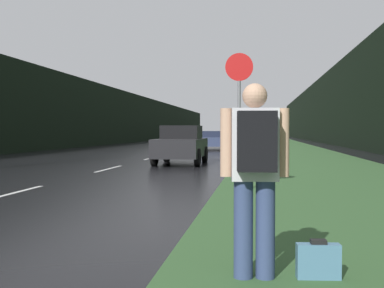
% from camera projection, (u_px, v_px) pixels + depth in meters
% --- Properties ---
extents(grass_verge, '(6.00, 240.00, 0.02)m').
position_uv_depth(grass_verge, '(282.00, 147.00, 41.74)').
color(grass_verge, '#33562D').
rests_on(grass_verge, ground_plane).
extents(lane_stripe_b, '(0.12, 3.00, 0.01)m').
position_uv_depth(lane_stripe_b, '(10.00, 194.00, 10.48)').
color(lane_stripe_b, silver).
rests_on(lane_stripe_b, ground_plane).
extents(lane_stripe_c, '(0.12, 3.00, 0.01)m').
position_uv_depth(lane_stripe_c, '(109.00, 169.00, 17.42)').
color(lane_stripe_c, silver).
rests_on(lane_stripe_c, ground_plane).
extents(lane_stripe_d, '(0.12, 3.00, 0.01)m').
position_uv_depth(lane_stripe_d, '(151.00, 158.00, 24.35)').
color(lane_stripe_d, silver).
rests_on(lane_stripe_d, ground_plane).
extents(treeline_far_side, '(2.00, 140.00, 5.83)m').
position_uv_depth(treeline_far_side, '(117.00, 117.00, 53.99)').
color(treeline_far_side, black).
rests_on(treeline_far_side, ground_plane).
extents(treeline_near_side, '(2.00, 140.00, 7.52)m').
position_uv_depth(treeline_near_side, '(335.00, 108.00, 50.72)').
color(treeline_near_side, black).
rests_on(treeline_near_side, ground_plane).
extents(stop_sign, '(0.61, 0.07, 3.08)m').
position_uv_depth(stop_sign, '(239.00, 110.00, 10.56)').
color(stop_sign, slate).
rests_on(stop_sign, ground_plane).
extents(hitchhiker_with_backpack, '(0.63, 0.46, 1.81)m').
position_uv_depth(hitchhiker_with_backpack, '(255.00, 168.00, 4.37)').
color(hitchhiker_with_backpack, navy).
rests_on(hitchhiker_with_backpack, ground_plane).
extents(suitcase, '(0.41, 0.16, 0.38)m').
position_uv_depth(suitcase, '(318.00, 262.00, 4.41)').
color(suitcase, teal).
rests_on(suitcase, ground_plane).
extents(car_passing_near, '(1.89, 4.12, 1.59)m').
position_uv_depth(car_passing_near, '(181.00, 145.00, 19.90)').
color(car_passing_near, black).
rests_on(car_passing_near, ground_plane).
extents(car_passing_far, '(2.04, 4.41, 1.36)m').
position_uv_depth(car_passing_far, '(215.00, 140.00, 35.33)').
color(car_passing_far, '#2D3856').
rests_on(car_passing_far, ground_plane).
extents(car_oncoming, '(1.98, 4.37, 1.50)m').
position_uv_depth(car_oncoming, '(184.00, 137.00, 49.57)').
color(car_oncoming, '#4C514C').
rests_on(car_oncoming, ground_plane).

